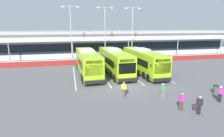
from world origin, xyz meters
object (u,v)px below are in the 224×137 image
pedestrian_child (124,89)px  lamp_post_east (132,31)px  pedestrian_in_dark_coat (220,93)px  coach_bus_left_centre (115,62)px  coach_bus_centre (143,62)px  pedestrian_approaching_bus (182,101)px  lamp_post_west (71,31)px  pedestrian_with_handbag (199,105)px  pedestrian_near_bin (163,90)px  lamp_post_centre (105,31)px  litter_bin (216,89)px  coach_bus_leftmost (88,63)px

pedestrian_child → lamp_post_east: lamp_post_east is taller
pedestrian_in_dark_coat → pedestrian_child: same height
coach_bus_left_centre → pedestrian_child: coach_bus_left_centre is taller
coach_bus_centre → pedestrian_in_dark_coat: (2.96, -12.62, -0.91)m
pedestrian_approaching_bus → lamp_post_west: 26.25m
coach_bus_left_centre → pedestrian_in_dark_coat: (7.33, -13.51, -0.91)m
coach_bus_centre → lamp_post_east: size_ratio=1.11×
coach_bus_left_centre → lamp_post_west: (-6.32, 9.70, 4.50)m
lamp_post_west → pedestrian_child: bearing=-76.1°
pedestrian_with_handbag → pedestrian_in_dark_coat: (3.72, 1.84, 0.02)m
coach_bus_left_centre → lamp_post_east: 12.62m
coach_bus_left_centre → pedestrian_approaching_bus: bearing=-79.7°
pedestrian_in_dark_coat → coach_bus_left_centre: bearing=118.5°
pedestrian_child → pedestrian_near_bin: size_ratio=1.00×
coach_bus_left_centre → pedestrian_near_bin: size_ratio=7.55×
pedestrian_with_handbag → coach_bus_centre: bearing=87.0°
pedestrian_with_handbag → lamp_post_east: size_ratio=0.15×
lamp_post_west → lamp_post_centre: bearing=4.7°
coach_bus_left_centre → pedestrian_near_bin: bearing=-78.4°
lamp_post_west → litter_bin: 26.57m
coach_bus_leftmost → pedestrian_with_handbag: size_ratio=7.55×
lamp_post_west → pedestrian_in_dark_coat: bearing=-59.5°
pedestrian_child → lamp_post_east: 22.19m
coach_bus_leftmost → pedestrian_in_dark_coat: size_ratio=7.55×
coach_bus_leftmost → lamp_post_centre: (4.63, 10.28, 4.50)m
coach_bus_centre → pedestrian_approaching_bus: bearing=-97.4°
coach_bus_left_centre → lamp_post_east: bearing=58.3°
pedestrian_with_handbag → pedestrian_child: bearing=133.7°
coach_bus_centre → lamp_post_east: lamp_post_east is taller
pedestrian_with_handbag → lamp_post_centre: 26.37m
coach_bus_centre → pedestrian_approaching_bus: coach_bus_centre is taller
coach_bus_leftmost → lamp_post_centre: 12.14m
coach_bus_left_centre → pedestrian_child: 10.24m
pedestrian_with_handbag → pedestrian_child: 7.26m
pedestrian_with_handbag → pedestrian_in_dark_coat: size_ratio=1.00×
pedestrian_near_bin → litter_bin: bearing=-0.4°
pedestrian_child → lamp_post_centre: (1.85, 20.36, 5.42)m
coach_bus_leftmost → pedestrian_near_bin: size_ratio=7.55×
pedestrian_near_bin → lamp_post_west: (-8.65, 21.08, 5.42)m
coach_bus_leftmost → coach_bus_centre: size_ratio=1.00×
pedestrian_child → lamp_post_west: bearing=103.9°
coach_bus_centre → pedestrian_with_handbag: bearing=-93.0°
coach_bus_centre → lamp_post_east: bearing=80.5°
coach_bus_left_centre → lamp_post_west: 12.42m
coach_bus_centre → pedestrian_approaching_bus: size_ratio=7.55×
litter_bin → lamp_post_west: bearing=125.4°
litter_bin → coach_bus_leftmost: bearing=138.5°
coach_bus_left_centre → coach_bus_centre: bearing=-11.6°
pedestrian_approaching_bus → lamp_post_east: 25.27m
pedestrian_with_handbag → coach_bus_leftmost: bearing=116.9°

